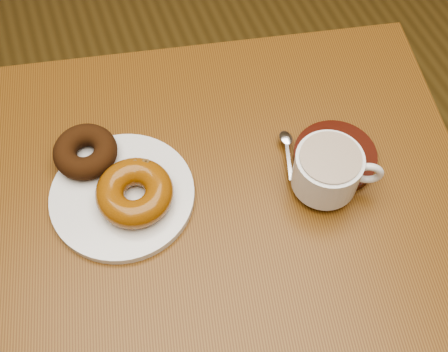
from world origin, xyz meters
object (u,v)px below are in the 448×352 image
object	(u,v)px
saucer	(335,156)
coffee_cup	(328,170)
donut_plate	(122,195)
cafe_table	(213,220)

from	to	relation	value
saucer	coffee_cup	size ratio (longest dim) A/B	1.04
donut_plate	saucer	size ratio (longest dim) A/B	1.67
cafe_table	saucer	size ratio (longest dim) A/B	6.81
saucer	coffee_cup	xyz separation A→B (m)	(-0.04, -0.04, 0.04)
saucer	cafe_table	bearing A→B (deg)	174.97
donut_plate	saucer	bearing A→B (deg)	-7.61
donut_plate	coffee_cup	xyz separation A→B (m)	(0.30, -0.09, 0.04)
cafe_table	donut_plate	xyz separation A→B (m)	(-0.14, 0.03, 0.13)
donut_plate	cafe_table	bearing A→B (deg)	-11.40
saucer	coffee_cup	bearing A→B (deg)	-132.79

